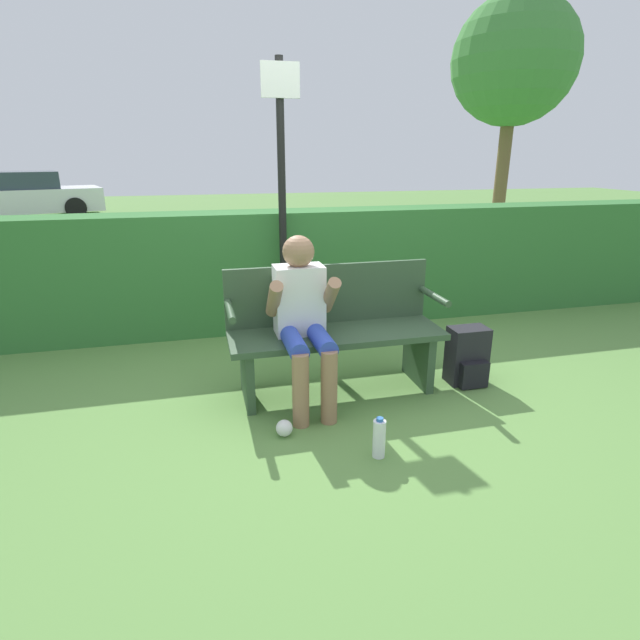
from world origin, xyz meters
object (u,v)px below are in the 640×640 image
object	(u,v)px
water_bottle	(379,438)
signpost	(282,189)
backpack	(468,357)
parked_car	(20,196)
person_seated	(303,314)
tree	(514,62)
park_bench	(334,330)

from	to	relation	value
water_bottle	signpost	bearing A→B (deg)	94.36
backpack	parked_car	size ratio (longest dim) A/B	0.10
person_seated	tree	bearing A→B (deg)	47.88
person_seated	signpost	bearing A→B (deg)	85.40
park_bench	water_bottle	xyz separation A→B (m)	(0.01, -0.96, -0.34)
parked_car	tree	xyz separation A→B (m)	(10.58, -6.80, 2.71)
park_bench	backpack	size ratio (longest dim) A/B	3.50
person_seated	parked_car	distance (m)	13.69
backpack	water_bottle	bearing A→B (deg)	-142.12
backpack	tree	size ratio (longest dim) A/B	0.10
water_bottle	tree	xyz separation A→B (m)	(4.98, 6.63, 3.19)
person_seated	tree	xyz separation A→B (m)	(5.26, 5.81, 2.65)
park_bench	signpost	bearing A→B (deg)	97.30
park_bench	water_bottle	distance (m)	1.02
park_bench	tree	xyz separation A→B (m)	(4.99, 5.67, 2.84)
signpost	person_seated	bearing A→B (deg)	-94.60
signpost	parked_car	bearing A→B (deg)	115.78
park_bench	person_seated	xyz separation A→B (m)	(-0.27, -0.14, 0.19)
signpost	water_bottle	bearing A→B (deg)	-85.64
water_bottle	parked_car	size ratio (longest dim) A/B	0.06
tree	backpack	bearing A→B (deg)	-124.16
tree	park_bench	bearing A→B (deg)	-131.35
person_seated	parked_car	world-z (taller)	parked_car
signpost	parked_car	world-z (taller)	signpost
signpost	tree	distance (m)	7.06
parked_car	tree	distance (m)	12.87
park_bench	person_seated	bearing A→B (deg)	-151.56
person_seated	signpost	xyz separation A→B (m)	(0.11, 1.37, 0.75)
signpost	parked_car	xyz separation A→B (m)	(-5.43, 11.25, -0.81)
park_bench	signpost	size ratio (longest dim) A/B	0.63
water_bottle	signpost	xyz separation A→B (m)	(-0.17, 2.18, 1.29)
tree	person_seated	bearing A→B (deg)	-132.12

